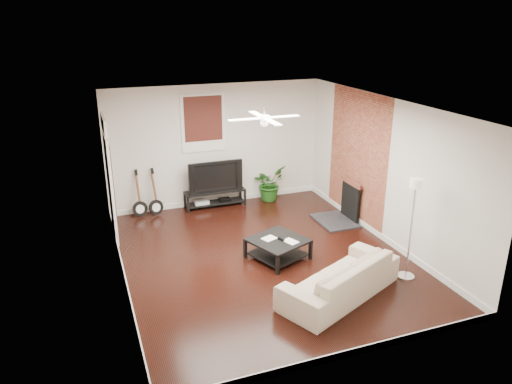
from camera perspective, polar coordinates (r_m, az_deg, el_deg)
room at (r=8.51m, az=0.94°, el=0.72°), size 5.01×6.01×2.81m
brick_accent at (r=10.44m, az=11.76°, el=3.97°), size 0.02×2.20×2.80m
fireplace at (r=10.59m, az=10.08°, el=-1.05°), size 0.80×1.10×0.92m
window_back at (r=11.01m, az=-6.20°, el=8.04°), size 1.00×0.06×1.30m
door_left at (r=9.84m, az=-16.71°, el=1.64°), size 0.08×1.00×2.50m
tv_stand at (r=11.36m, az=-4.82°, el=-0.75°), size 1.41×0.38×0.39m
tv at (r=11.19m, az=-4.93°, el=1.97°), size 1.26×0.17×0.73m
coffee_table at (r=8.96m, az=2.57°, el=-6.67°), size 1.17×1.17×0.38m
sofa at (r=7.90m, az=9.81°, el=-9.82°), size 2.34×1.68×0.64m
floor_lamp at (r=8.42m, az=17.72°, el=-4.20°), size 0.39×0.39×1.78m
potted_plant at (r=11.67m, az=1.54°, el=1.02°), size 0.99×0.97×0.83m
guitar_left at (r=10.92m, az=-13.58°, el=-0.25°), size 0.37×0.29×1.07m
guitar_right at (r=10.93m, az=-11.75°, el=-0.08°), size 0.38×0.31×1.07m
ceiling_fan at (r=8.19m, az=0.99°, el=8.67°), size 1.24×1.24×0.32m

